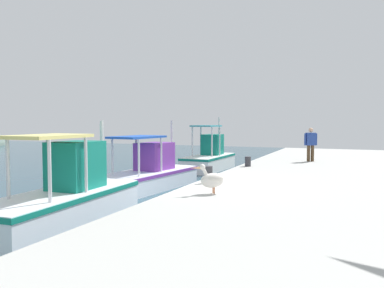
{
  "coord_description": "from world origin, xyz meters",
  "views": [
    {
      "loc": [
        -11.45,
        -4.69,
        2.76
      ],
      "look_at": [
        5.7,
        2.53,
        1.68
      ],
      "focal_mm": 35.85,
      "sensor_mm": 36.0,
      "label": 1
    }
  ],
  "objects_px": {
    "fishing_boat_second": "(64,201)",
    "pelican": "(212,179)",
    "fishing_boat_fourth": "(209,158)",
    "mooring_bollard_third": "(248,161)",
    "fishing_boat_third": "(147,174)",
    "fisherman_standing": "(311,143)",
    "mooring_bollard_second": "(209,174)"
  },
  "relations": [
    {
      "from": "fishing_boat_third",
      "to": "mooring_bollard_second",
      "type": "height_order",
      "value": "fishing_boat_third"
    },
    {
      "from": "fishing_boat_fourth",
      "to": "fishing_boat_second",
      "type": "bearing_deg",
      "value": -176.26
    },
    {
      "from": "fishing_boat_second",
      "to": "pelican",
      "type": "bearing_deg",
      "value": -56.34
    },
    {
      "from": "fishing_boat_fourth",
      "to": "fisherman_standing",
      "type": "distance_m",
      "value": 5.83
    },
    {
      "from": "fishing_boat_third",
      "to": "fisherman_standing",
      "type": "relative_size",
      "value": 3.44
    },
    {
      "from": "pelican",
      "to": "mooring_bollard_third",
      "type": "xyz_separation_m",
      "value": [
        6.67,
        0.73,
        -0.18
      ]
    },
    {
      "from": "fishing_boat_fourth",
      "to": "mooring_bollard_second",
      "type": "relative_size",
      "value": 8.47
    },
    {
      "from": "pelican",
      "to": "mooring_bollard_second",
      "type": "relative_size",
      "value": 1.63
    },
    {
      "from": "fishing_boat_second",
      "to": "fisherman_standing",
      "type": "distance_m",
      "value": 13.05
    },
    {
      "from": "mooring_bollard_third",
      "to": "fisherman_standing",
      "type": "bearing_deg",
      "value": -35.42
    },
    {
      "from": "pelican",
      "to": "fishing_boat_third",
      "type": "bearing_deg",
      "value": 47.76
    },
    {
      "from": "fishing_boat_second",
      "to": "pelican",
      "type": "xyz_separation_m",
      "value": [
        2.15,
        -3.23,
        0.45
      ]
    },
    {
      "from": "fishing_boat_fourth",
      "to": "mooring_bollard_third",
      "type": "bearing_deg",
      "value": -141.26
    },
    {
      "from": "fisherman_standing",
      "to": "fishing_boat_second",
      "type": "bearing_deg",
      "value": 158.28
    },
    {
      "from": "fishing_boat_fourth",
      "to": "mooring_bollard_third",
      "type": "height_order",
      "value": "fishing_boat_fourth"
    },
    {
      "from": "fishing_boat_fourth",
      "to": "pelican",
      "type": "bearing_deg",
      "value": -159.4
    },
    {
      "from": "mooring_bollard_third",
      "to": "fishing_boat_fourth",
      "type": "bearing_deg",
      "value": 38.74
    },
    {
      "from": "fisherman_standing",
      "to": "mooring_bollard_third",
      "type": "xyz_separation_m",
      "value": [
        -3.26,
        2.32,
        -0.71
      ]
    },
    {
      "from": "mooring_bollard_second",
      "to": "fishing_boat_fourth",
      "type": "bearing_deg",
      "value": 20.09
    },
    {
      "from": "mooring_bollard_third",
      "to": "pelican",
      "type": "bearing_deg",
      "value": -173.74
    },
    {
      "from": "mooring_bollard_second",
      "to": "fishing_boat_third",
      "type": "bearing_deg",
      "value": 58.55
    },
    {
      "from": "pelican",
      "to": "mooring_bollard_third",
      "type": "distance_m",
      "value": 6.72
    },
    {
      "from": "mooring_bollard_second",
      "to": "mooring_bollard_third",
      "type": "bearing_deg",
      "value": 0.0
    },
    {
      "from": "fishing_boat_third",
      "to": "mooring_bollard_third",
      "type": "relative_size",
      "value": 13.34
    },
    {
      "from": "fishing_boat_second",
      "to": "fishing_boat_third",
      "type": "distance_m",
      "value": 6.06
    },
    {
      "from": "fishing_boat_third",
      "to": "mooring_bollard_second",
      "type": "xyz_separation_m",
      "value": [
        -2.13,
        -3.49,
        0.45
      ]
    },
    {
      "from": "fishing_boat_fourth",
      "to": "fisherman_standing",
      "type": "height_order",
      "value": "fishing_boat_fourth"
    },
    {
      "from": "fisherman_standing",
      "to": "mooring_bollard_second",
      "type": "relative_size",
      "value": 3.06
    },
    {
      "from": "mooring_bollard_third",
      "to": "fishing_boat_third",
      "type": "bearing_deg",
      "value": 129.19
    },
    {
      "from": "fishing_boat_fourth",
      "to": "pelican",
      "type": "relative_size",
      "value": 5.21
    },
    {
      "from": "fishing_boat_second",
      "to": "mooring_bollard_third",
      "type": "relative_size",
      "value": 11.57
    },
    {
      "from": "fishing_boat_third",
      "to": "fisherman_standing",
      "type": "height_order",
      "value": "fishing_boat_third"
    }
  ]
}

